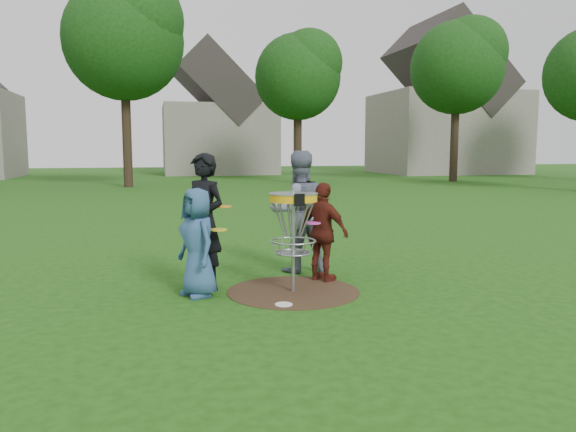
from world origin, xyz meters
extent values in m
plane|color=#19470F|center=(0.00, 0.00, 0.00)|extent=(100.00, 100.00, 0.00)
cylinder|color=#47331E|center=(0.00, 0.00, 0.00)|extent=(1.80, 1.80, 0.01)
imported|color=#2D507B|center=(-1.27, 0.09, 0.71)|extent=(0.70, 0.82, 1.43)
imported|color=black|center=(-1.15, 0.46, 0.94)|extent=(0.78, 0.81, 1.87)
imported|color=slate|center=(0.39, 1.23, 0.95)|extent=(0.99, 0.80, 1.90)
imported|color=#551C13|center=(0.58, 0.50, 0.72)|extent=(0.78, 0.89, 1.45)
cylinder|color=white|center=(-0.28, -0.62, 0.01)|extent=(0.22, 0.22, 0.02)
cylinder|color=#9EA0A5|center=(0.00, 0.00, 0.69)|extent=(0.05, 0.05, 1.38)
cylinder|color=#F0AE0C|center=(0.00, 0.00, 1.28)|extent=(0.64, 0.64, 0.10)
cylinder|color=#9EA0A5|center=(0.00, 0.00, 1.34)|extent=(0.66, 0.66, 0.01)
cube|color=black|center=(0.00, -0.33, 1.28)|extent=(0.14, 0.02, 0.16)
torus|color=#9EA0A5|center=(0.00, 0.00, 0.70)|extent=(0.62, 0.62, 0.02)
torus|color=#9EA0A5|center=(0.00, 0.00, 0.54)|extent=(0.50, 0.50, 0.02)
cylinder|color=#9EA0A5|center=(0.00, 0.00, 0.53)|extent=(0.44, 0.44, 0.01)
cylinder|color=yellow|center=(-0.99, 0.07, 0.88)|extent=(0.22, 0.22, 0.02)
cylinder|color=orange|center=(-0.89, 0.35, 1.15)|extent=(0.22, 0.22, 0.02)
cylinder|color=#E33C3B|center=(0.30, 0.97, 1.16)|extent=(0.22, 0.22, 0.02)
cylinder|color=#FF43D0|center=(0.36, 0.32, 0.89)|extent=(0.22, 0.22, 0.02)
cylinder|color=#38281C|center=(-3.00, 21.50, 2.31)|extent=(0.46, 0.46, 4.62)
sphere|color=#164211|center=(-3.00, 21.50, 7.04)|extent=(5.72, 5.72, 5.72)
cylinder|color=#38281C|center=(6.00, 23.00, 1.89)|extent=(0.46, 0.46, 3.78)
sphere|color=#164211|center=(6.00, 23.00, 5.76)|extent=(4.68, 4.68, 4.68)
cylinder|color=#38281C|center=(15.00, 22.00, 2.10)|extent=(0.46, 0.46, 4.20)
sphere|color=#164211|center=(15.00, 22.00, 6.40)|extent=(5.20, 5.20, 5.20)
cube|color=gray|center=(3.00, 35.00, 2.50)|extent=(8.00, 7.00, 5.00)
cube|color=#2D2826|center=(3.00, 35.00, 6.44)|extent=(6.11, 7.14, 6.11)
cube|color=gray|center=(20.00, 32.00, 3.00)|extent=(10.00, 8.00, 6.00)
cube|color=#2D2826|center=(20.00, 32.00, 7.80)|extent=(7.64, 8.16, 7.64)
camera|label=1|loc=(-1.80, -7.21, 1.95)|focal=35.00mm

